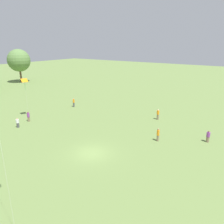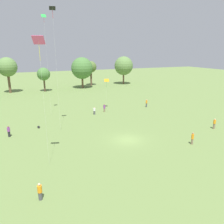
# 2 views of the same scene
# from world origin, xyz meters

# --- Properties ---
(ground_plane) EXTENTS (240.00, 240.00, 0.00)m
(ground_plane) POSITION_xyz_m (0.00, 0.00, 0.00)
(ground_plane) COLOR olive
(tree_1) EXTENTS (5.96, 5.96, 11.14)m
(tree_1) POSITION_xyz_m (-17.00, 48.97, 8.08)
(tree_1) COLOR brown
(tree_1) RESTS_ON ground_plane
(tree_2) EXTENTS (4.17, 4.17, 7.80)m
(tree_2) POSITION_xyz_m (-6.50, 47.11, 5.65)
(tree_2) COLOR brown
(tree_2) RESTS_ON ground_plane
(tree_3) EXTENTS (7.57, 7.57, 10.86)m
(tree_3) POSITION_xyz_m (6.87, 48.63, 7.06)
(tree_3) COLOR brown
(tree_3) RESTS_ON ground_plane
(tree_4) EXTENTS (4.30, 4.30, 9.25)m
(tree_4) POSITION_xyz_m (11.67, 53.37, 6.96)
(tree_4) COLOR brown
(tree_4) RESTS_ON ground_plane
(tree_5) EXTENTS (7.30, 7.30, 10.90)m
(tree_5) POSITION_xyz_m (24.72, 51.64, 7.23)
(tree_5) COLOR brown
(tree_5) RESTS_ON ground_plane
(person_1) EXTENTS (0.57, 0.57, 1.69)m
(person_1) POSITION_xyz_m (-13.61, -9.19, 0.83)
(person_1) COLOR #4C4C51
(person_1) RESTS_ON ground_plane
(person_2) EXTENTS (0.48, 0.48, 1.83)m
(person_2) POSITION_xyz_m (7.83, -5.18, 0.92)
(person_2) COLOR #847056
(person_2) RESTS_ON ground_plane
(person_3) EXTENTS (0.61, 0.61, 1.79)m
(person_3) POSITION_xyz_m (-16.54, 8.47, 0.88)
(person_3) COLOR #232328
(person_3) RESTS_ON ground_plane
(person_4) EXTENTS (0.53, 0.53, 1.86)m
(person_4) POSITION_xyz_m (13.34, 16.01, 0.93)
(person_4) COLOR #4C4C51
(person_4) RESTS_ON ground_plane
(person_5) EXTENTS (0.57, 0.57, 1.75)m
(person_5) POSITION_xyz_m (2.53, 16.07, 0.86)
(person_5) COLOR #847056
(person_5) RESTS_ON ground_plane
(person_6) EXTENTS (0.48, 0.48, 1.58)m
(person_6) POSITION_xyz_m (-0.16, 15.04, 0.76)
(person_6) COLOR #4C4C51
(person_6) RESTS_ON ground_plane
(person_7) EXTENTS (0.58, 0.58, 1.85)m
(person_7) POSITION_xyz_m (16.02, -1.61, 0.92)
(person_7) COLOR #847056
(person_7) RESTS_ON ground_plane
(kite_0) EXTENTS (1.28, 1.20, 6.93)m
(kite_0) POSITION_xyz_m (3.90, 18.05, 6.50)
(kite_0) COLOR orange
(kite_0) RESTS_ON ground_plane
(kite_1) EXTENTS (1.41, 1.21, 14.56)m
(kite_1) POSITION_xyz_m (-11.98, -2.94, 13.70)
(kite_1) COLOR #E54C99
(kite_1) RESTS_ON ground_plane
(kite_2) EXTENTS (1.03, 0.95, 19.37)m
(kite_2) POSITION_xyz_m (-8.54, 8.43, 18.02)
(kite_2) COLOR black
(kite_2) RESTS_ON ground_plane
(kite_3) EXTENTS (0.89, 0.68, 19.69)m
(kite_3) POSITION_xyz_m (-8.63, 18.41, 18.07)
(kite_3) COLOR green
(kite_3) RESTS_ON ground_plane
(picnic_bag_0) EXTENTS (0.39, 0.45, 0.38)m
(picnic_bag_0) POSITION_xyz_m (-11.90, 10.78, 0.19)
(picnic_bag_0) COLOR #262628
(picnic_bag_0) RESTS_ON ground_plane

